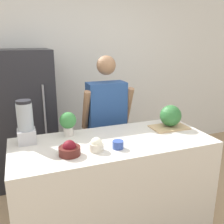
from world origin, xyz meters
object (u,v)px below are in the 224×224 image
at_px(refrigerator, 24,117).
at_px(bowl_cream, 96,145).
at_px(bowl_small_blue, 118,145).
at_px(blender, 26,124).
at_px(potted_plant, 68,122).
at_px(bowl_cherries, 70,149).
at_px(person, 107,125).
at_px(watermelon, 171,116).

xyz_separation_m(refrigerator, bowl_cream, (0.50, -1.45, 0.13)).
distance_m(bowl_small_blue, blender, 0.80).
distance_m(refrigerator, potted_plant, 1.12).
xyz_separation_m(bowl_cherries, bowl_cream, (0.22, -0.00, 0.00)).
bearing_deg(bowl_cherries, person, 53.98).
relative_size(person, potted_plant, 7.22).
height_order(refrigerator, bowl_small_blue, refrigerator).
bearing_deg(bowl_small_blue, bowl_cherries, 177.28).
relative_size(refrigerator, watermelon, 7.76).
xyz_separation_m(person, blender, (-0.88, -0.45, 0.27)).
relative_size(bowl_cherries, potted_plant, 0.75).
bearing_deg(potted_plant, person, 37.77).
relative_size(bowl_cream, bowl_small_blue, 1.27).
distance_m(person, bowl_small_blue, 0.86).
xyz_separation_m(bowl_cream, bowl_small_blue, (0.18, -0.02, -0.02)).
xyz_separation_m(refrigerator, bowl_cherries, (0.29, -1.45, 0.13)).
height_order(bowl_cherries, bowl_cream, bowl_cherries).
height_order(bowl_cream, potted_plant, potted_plant).
xyz_separation_m(person, watermelon, (0.49, -0.54, 0.22)).
bearing_deg(refrigerator, bowl_small_blue, -65.25).
distance_m(bowl_cherries, blender, 0.48).
relative_size(person, watermelon, 7.51).
xyz_separation_m(bowl_cream, blender, (-0.51, 0.36, 0.13)).
bearing_deg(blender, bowl_cherries, -51.01).
height_order(refrigerator, watermelon, refrigerator).
height_order(person, bowl_cream, person).
bearing_deg(bowl_cream, blender, 144.52).
relative_size(bowl_small_blue, blender, 0.24).
xyz_separation_m(bowl_cherries, blender, (-0.29, 0.36, 0.13)).
bearing_deg(watermelon, blender, 176.25).
bearing_deg(bowl_cream, potted_plant, 109.00).
xyz_separation_m(blender, potted_plant, (0.37, 0.05, -0.05)).
distance_m(watermelon, bowl_cream, 0.91).
height_order(watermelon, bowl_small_blue, watermelon).
distance_m(refrigerator, person, 1.09).
relative_size(watermelon, bowl_small_blue, 2.37).
distance_m(refrigerator, bowl_cream, 1.54).
bearing_deg(watermelon, bowl_small_blue, -157.09).
height_order(person, bowl_small_blue, person).
bearing_deg(potted_plant, bowl_small_blue, -53.41).
height_order(person, potted_plant, person).
height_order(watermelon, bowl_cream, watermelon).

